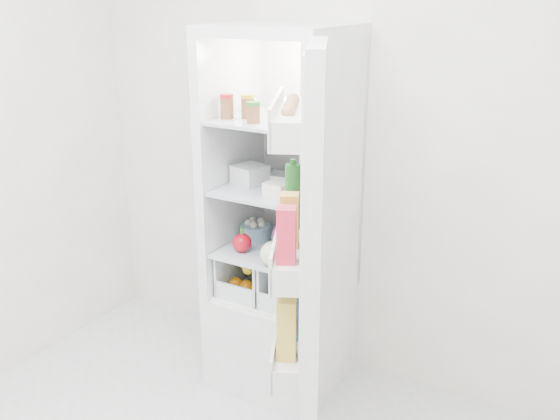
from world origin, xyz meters
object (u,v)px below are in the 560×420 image
Objects in this scene: refrigerator at (286,258)px; red_cabbage at (290,236)px; fridge_door at (307,232)px; mushroom_bowl at (255,232)px.

refrigerator is 0.22m from red_cabbage.
fridge_door is (0.35, -0.50, 0.26)m from red_cabbage.
fridge_door reaches higher than red_cabbage.
refrigerator is 0.20m from mushroom_bowl.
mushroom_bowl is at bearing 20.37° from fridge_door.
refrigerator is 1.38× the size of fridge_door.
refrigerator reaches higher than red_cabbage.
refrigerator is 11.71× the size of mushroom_bowl.
fridge_door is (0.59, -0.58, 0.31)m from mushroom_bowl.
refrigerator is at bearing 126.08° from red_cabbage.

